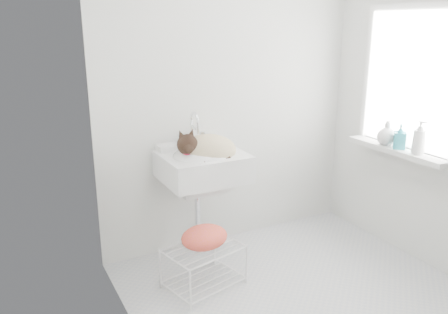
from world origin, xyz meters
name	(u,v)px	position (x,y,z in m)	size (l,w,h in m)	color
floor	(300,293)	(0.00, 0.00, 0.00)	(2.20, 2.00, 0.02)	silver
back_wall	(231,91)	(0.00, 1.00, 1.25)	(2.20, 0.02, 2.50)	silver
right_wall	(435,98)	(1.10, 0.00, 1.25)	(0.02, 2.00, 2.50)	silver
left_wall	(132,131)	(-1.10, 0.00, 1.25)	(0.02, 2.00, 2.50)	silver
window_glass	(412,81)	(1.09, 0.20, 1.35)	(0.01, 0.80, 1.00)	white
window_frame	(410,81)	(1.07, 0.20, 1.35)	(0.04, 0.90, 1.10)	white
windowsill	(397,150)	(1.01, 0.20, 0.83)	(0.16, 0.88, 0.04)	white
sink	(203,154)	(-0.37, 0.74, 0.85)	(0.60, 0.52, 0.24)	white
faucet	(192,130)	(-0.37, 0.92, 0.99)	(0.22, 0.15, 0.22)	silver
cat	(205,149)	(-0.36, 0.72, 0.89)	(0.48, 0.42, 0.27)	beige
wire_rack	(204,266)	(-0.53, 0.40, 0.15)	(0.49, 0.34, 0.29)	silver
towel	(204,243)	(-0.53, 0.40, 0.32)	(0.34, 0.24, 0.14)	#C85D00
bottle_a	(417,154)	(1.00, 0.01, 0.85)	(0.08, 0.08, 0.21)	white
bottle_b	(399,149)	(1.00, 0.18, 0.85)	(0.08, 0.09, 0.19)	teal
bottle_c	(386,145)	(1.00, 0.30, 0.85)	(0.15, 0.15, 0.19)	silver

